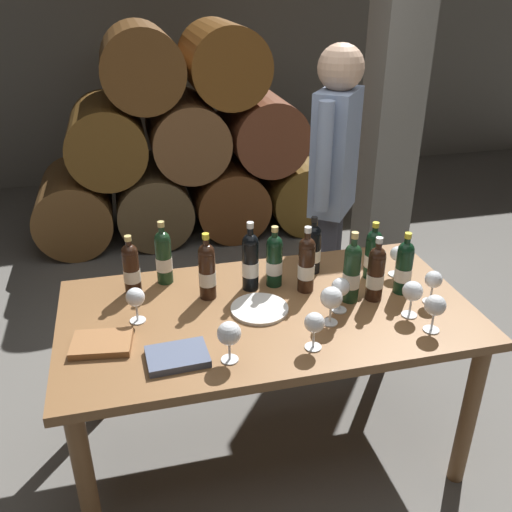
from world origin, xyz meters
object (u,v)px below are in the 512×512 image
Objects in this scene: wine_glass_0 at (229,334)px; leather_ledger at (102,344)px; wine_glass_8 at (412,292)px; dining_table at (267,327)px; wine_bottle_6 at (274,260)px; serving_plate at (259,308)px; wine_glass_6 at (397,255)px; wine_glass_5 at (135,298)px; wine_bottle_8 at (352,272)px; wine_bottle_0 at (131,268)px; wine_glass_1 at (433,281)px; sommelier_presenting at (334,177)px; wine_bottle_5 at (306,264)px; wine_bottle_3 at (373,254)px; wine_glass_7 at (331,299)px; wine_bottle_4 at (404,267)px; wine_glass_2 at (314,324)px; wine_glass_3 at (435,306)px; wine_bottle_2 at (207,270)px; wine_bottle_7 at (313,248)px; wine_glass_4 at (341,288)px; wine_bottle_9 at (376,273)px; tasting_notebook at (177,356)px; wine_bottle_10 at (250,261)px; wine_bottle_1 at (164,256)px.

wine_glass_0 is 0.73× the size of leather_ledger.
wine_glass_8 is 1.23m from leather_ledger.
wine_bottle_6 reaches higher than dining_table.
leather_ledger is 0.92× the size of serving_plate.
wine_glass_5 is at bearing -174.85° from wine_glass_6.
wine_glass_6 is (0.29, 0.16, -0.03)m from wine_bottle_8.
wine_glass_8 is at bearing -22.90° from wine_bottle_0.
wine_glass_1 is 0.74m from serving_plate.
dining_table is 1.01m from sommelier_presenting.
wine_bottle_8 is at bearing -38.48° from wine_bottle_5.
wine_bottle_8 reaches higher than wine_glass_8.
wine_bottle_5 is 0.53m from wine_glass_1.
wine_glass_0 is 1.03× the size of wine_glass_8.
wine_bottle_3 is 1.74× the size of wine_glass_8.
wine_glass_7 is at bearing 4.49° from leather_ledger.
wine_bottle_0 is at bearing 166.27° from wine_bottle_4.
wine_glass_2 is 0.80m from leather_ledger.
wine_glass_3 reaches higher than leather_ledger.
leather_ledger reaches higher than dining_table.
dining_table is 7.08× the size of serving_plate.
wine_bottle_2 is 1.11× the size of wine_bottle_3.
serving_plate is (0.19, 0.30, -0.11)m from wine_glass_0.
wine_bottle_7 is 1.83× the size of wine_glass_4.
wine_bottle_8 reaches higher than wine_bottle_2.
leather_ledger is (-1.13, -0.08, -0.11)m from wine_bottle_9.
wine_bottle_5 is (0.74, -0.16, 0.01)m from wine_bottle_0.
wine_bottle_0 reaches higher than wine_glass_0.
wine_glass_0 reaches higher than wine_glass_2.
wine_glass_8 reaches higher than tasting_notebook.
wine_bottle_2 is at bearing 168.99° from wine_bottle_4.
wine_glass_8 is (0.55, -0.18, 0.20)m from dining_table.
wine_bottle_8 is 0.44m from wine_bottle_10.
dining_table is 10.50× the size of wine_glass_7.
wine_glass_0 is at bearing -111.59° from wine_bottle_10.
wine_glass_4 is at bearing -14.47° from serving_plate.
serving_plate is at bearing -140.26° from wine_bottle_7.
wine_bottle_5 reaches higher than wine_glass_2.
wine_glass_8 is (0.94, -0.52, -0.02)m from wine_bottle_1.
wine_glass_4 is 0.82m from wine_glass_5.
wine_bottle_4 is 1.29× the size of leather_ledger.
wine_glass_6 reaches higher than dining_table.
wine_glass_1 is at bearing -8.97° from serving_plate.
wine_bottle_4 is 0.16× the size of sommelier_presenting.
leather_ledger is at bearing -178.51° from wine_glass_4.
wine_bottle_9 is (1.00, -0.30, 0.01)m from wine_bottle_0.
wine_glass_4 is at bearing -148.37° from wine_glass_6.
wine_bottle_2 is 0.53m from leather_ledger.
wine_bottle_3 is 1.07m from wine_glass_5.
wine_bottle_3 is at bearing 31.09° from wine_glass_0.
wine_glass_3 is 0.39m from wine_glass_7.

